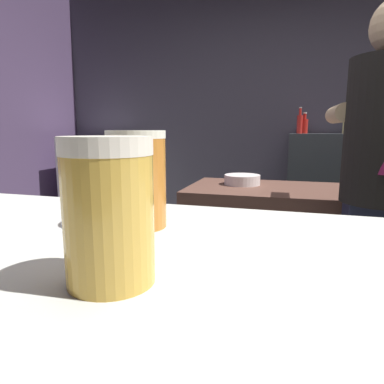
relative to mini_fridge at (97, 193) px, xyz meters
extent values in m
cube|color=#494654|center=(2.07, 0.45, 0.77)|extent=(5.20, 0.10, 2.70)
cube|color=brown|center=(2.42, -1.14, -0.13)|extent=(2.10, 0.60, 0.91)
cube|color=#32383C|center=(2.33, 0.17, 0.02)|extent=(0.82, 0.36, 1.20)
cube|color=white|center=(0.00, 0.00, 0.00)|extent=(0.56, 0.55, 1.16)
cube|color=#262626|center=(0.19, -0.29, 0.06)|extent=(0.03, 0.03, 0.42)
cube|color=#D84C4C|center=(-0.08, -0.28, 0.14)|extent=(0.10, 0.01, 0.12)
cube|color=#232640|center=(2.32, -1.59, -0.11)|extent=(0.28, 0.20, 0.94)
cylinder|color=#D1B285|center=(2.14, -1.43, 0.72)|extent=(0.09, 0.32, 0.08)
cylinder|color=silver|center=(1.67, -1.07, 0.35)|extent=(0.21, 0.21, 0.06)
cylinder|color=#C6762C|center=(1.74, -2.69, 0.58)|extent=(0.08, 0.08, 0.13)
cylinder|color=silver|center=(1.74, -2.69, 0.65)|extent=(0.08, 0.08, 0.01)
cylinder|color=gold|center=(1.80, -2.87, 0.57)|extent=(0.08, 0.08, 0.12)
cylinder|color=#EEE3CF|center=(1.80, -2.87, 0.64)|extent=(0.08, 0.08, 0.02)
cylinder|color=red|center=(2.00, 0.19, 0.70)|extent=(0.05, 0.05, 0.16)
cylinder|color=red|center=(2.00, 0.19, 0.81)|extent=(0.02, 0.02, 0.06)
cylinder|color=white|center=(2.00, 0.19, 0.85)|extent=(0.03, 0.03, 0.01)
cylinder|color=#CFD084|center=(2.39, 0.22, 0.69)|extent=(0.05, 0.05, 0.15)
cylinder|color=#CFD084|center=(2.39, 0.22, 0.79)|extent=(0.02, 0.02, 0.06)
cylinder|color=#333333|center=(2.39, 0.22, 0.83)|extent=(0.03, 0.03, 0.01)
cylinder|color=red|center=(2.04, 0.26, 0.68)|extent=(0.06, 0.06, 0.13)
cylinder|color=red|center=(2.04, 0.26, 0.77)|extent=(0.03, 0.03, 0.05)
cylinder|color=white|center=(2.04, 0.26, 0.80)|extent=(0.03, 0.03, 0.01)
camera|label=1|loc=(1.95, -3.14, 0.65)|focal=32.17mm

